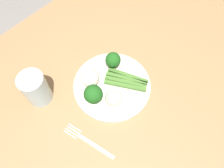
{
  "coord_description": "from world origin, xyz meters",
  "views": [
    {
      "loc": [
        -0.22,
        -0.18,
        1.38
      ],
      "look_at": [
        0.02,
        0.04,
        0.77
      ],
      "focal_mm": 34.8,
      "sensor_mm": 36.0,
      "label": 1
    }
  ],
  "objects_px": {
    "plate": "(112,86)",
    "cauliflower_front_left": "(114,98)",
    "broccoli_back_right": "(113,60)",
    "fork": "(89,142)",
    "water_glass": "(36,89)",
    "asparagus_bundle": "(126,81)",
    "broccoli_front": "(93,94)",
    "dining_table": "(116,109)",
    "cauliflower_left": "(90,78)"
  },
  "relations": [
    {
      "from": "asparagus_bundle",
      "to": "cauliflower_left",
      "type": "height_order",
      "value": "cauliflower_left"
    },
    {
      "from": "cauliflower_left",
      "to": "water_glass",
      "type": "distance_m",
      "value": 0.16
    },
    {
      "from": "water_glass",
      "to": "cauliflower_left",
      "type": "bearing_deg",
      "value": -31.58
    },
    {
      "from": "plate",
      "to": "water_glass",
      "type": "distance_m",
      "value": 0.23
    },
    {
      "from": "cauliflower_front_left",
      "to": "water_glass",
      "type": "relative_size",
      "value": 0.45
    },
    {
      "from": "cauliflower_front_left",
      "to": "water_glass",
      "type": "bearing_deg",
      "value": 127.14
    },
    {
      "from": "broccoli_back_right",
      "to": "broccoli_front",
      "type": "relative_size",
      "value": 0.88
    },
    {
      "from": "water_glass",
      "to": "asparagus_bundle",
      "type": "bearing_deg",
      "value": -37.42
    },
    {
      "from": "broccoli_front",
      "to": "fork",
      "type": "distance_m",
      "value": 0.14
    },
    {
      "from": "broccoli_front",
      "to": "water_glass",
      "type": "height_order",
      "value": "water_glass"
    },
    {
      "from": "cauliflower_left",
      "to": "broccoli_back_right",
      "type": "bearing_deg",
      "value": -6.29
    },
    {
      "from": "dining_table",
      "to": "water_glass",
      "type": "xyz_separation_m",
      "value": [
        -0.16,
        0.18,
        0.16
      ]
    },
    {
      "from": "cauliflower_left",
      "to": "broccoli_front",
      "type": "bearing_deg",
      "value": -124.72
    },
    {
      "from": "cauliflower_front_left",
      "to": "broccoli_front",
      "type": "bearing_deg",
      "value": 128.07
    },
    {
      "from": "broccoli_front",
      "to": "cauliflower_left",
      "type": "distance_m",
      "value": 0.06
    },
    {
      "from": "fork",
      "to": "cauliflower_left",
      "type": "bearing_deg",
      "value": -57.56
    },
    {
      "from": "broccoli_back_right",
      "to": "cauliflower_left",
      "type": "bearing_deg",
      "value": 173.71
    },
    {
      "from": "broccoli_front",
      "to": "cauliflower_front_left",
      "type": "height_order",
      "value": "broccoli_front"
    },
    {
      "from": "broccoli_back_right",
      "to": "broccoli_front",
      "type": "height_order",
      "value": "broccoli_front"
    },
    {
      "from": "broccoli_front",
      "to": "fork",
      "type": "bearing_deg",
      "value": -142.7
    },
    {
      "from": "broccoli_back_right",
      "to": "cauliflower_left",
      "type": "relative_size",
      "value": 1.06
    },
    {
      "from": "fork",
      "to": "cauliflower_front_left",
      "type": "bearing_deg",
      "value": -88.93
    },
    {
      "from": "broccoli_front",
      "to": "water_glass",
      "type": "distance_m",
      "value": 0.17
    },
    {
      "from": "plate",
      "to": "broccoli_back_right",
      "type": "height_order",
      "value": "broccoli_back_right"
    },
    {
      "from": "broccoli_back_right",
      "to": "broccoli_front",
      "type": "xyz_separation_m",
      "value": [
        -0.13,
        -0.04,
        0.0
      ]
    },
    {
      "from": "cauliflower_front_left",
      "to": "water_glass",
      "type": "xyz_separation_m",
      "value": [
        -0.14,
        0.18,
        0.02
      ]
    },
    {
      "from": "cauliflower_left",
      "to": "cauliflower_front_left",
      "type": "relative_size",
      "value": 1.11
    },
    {
      "from": "plate",
      "to": "cauliflower_front_left",
      "type": "height_order",
      "value": "cauliflower_front_left"
    },
    {
      "from": "dining_table",
      "to": "water_glass",
      "type": "relative_size",
      "value": 11.11
    },
    {
      "from": "plate",
      "to": "water_glass",
      "type": "bearing_deg",
      "value": 141.58
    },
    {
      "from": "broccoli_front",
      "to": "cauliflower_left",
      "type": "bearing_deg",
      "value": 55.28
    },
    {
      "from": "cauliflower_left",
      "to": "fork",
      "type": "bearing_deg",
      "value": -136.7
    },
    {
      "from": "asparagus_bundle",
      "to": "broccoli_front",
      "type": "height_order",
      "value": "broccoli_front"
    },
    {
      "from": "broccoli_back_right",
      "to": "water_glass",
      "type": "bearing_deg",
      "value": 157.7
    },
    {
      "from": "cauliflower_front_left",
      "to": "fork",
      "type": "height_order",
      "value": "cauliflower_front_left"
    },
    {
      "from": "cauliflower_front_left",
      "to": "broccoli_back_right",
      "type": "bearing_deg",
      "value": 43.48
    },
    {
      "from": "cauliflower_left",
      "to": "fork",
      "type": "relative_size",
      "value": 0.35
    },
    {
      "from": "dining_table",
      "to": "broccoli_front",
      "type": "distance_m",
      "value": 0.17
    },
    {
      "from": "plate",
      "to": "water_glass",
      "type": "height_order",
      "value": "water_glass"
    },
    {
      "from": "asparagus_bundle",
      "to": "broccoli_back_right",
      "type": "relative_size",
      "value": 2.34
    },
    {
      "from": "dining_table",
      "to": "asparagus_bundle",
      "type": "height_order",
      "value": "asparagus_bundle"
    },
    {
      "from": "dining_table",
      "to": "broccoli_front",
      "type": "height_order",
      "value": "broccoli_front"
    },
    {
      "from": "dining_table",
      "to": "fork",
      "type": "bearing_deg",
      "value": -166.84
    },
    {
      "from": "dining_table",
      "to": "broccoli_front",
      "type": "bearing_deg",
      "value": 145.06
    },
    {
      "from": "asparagus_bundle",
      "to": "plate",
      "type": "bearing_deg",
      "value": 30.73
    },
    {
      "from": "cauliflower_front_left",
      "to": "dining_table",
      "type": "bearing_deg",
      "value": 21.34
    },
    {
      "from": "dining_table",
      "to": "cauliflower_left",
      "type": "distance_m",
      "value": 0.17
    },
    {
      "from": "broccoli_back_right",
      "to": "fork",
      "type": "bearing_deg",
      "value": -152.96
    },
    {
      "from": "broccoli_back_right",
      "to": "fork",
      "type": "xyz_separation_m",
      "value": [
        -0.23,
        -0.12,
        -0.05
      ]
    },
    {
      "from": "plate",
      "to": "broccoli_front",
      "type": "distance_m",
      "value": 0.09
    }
  ]
}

